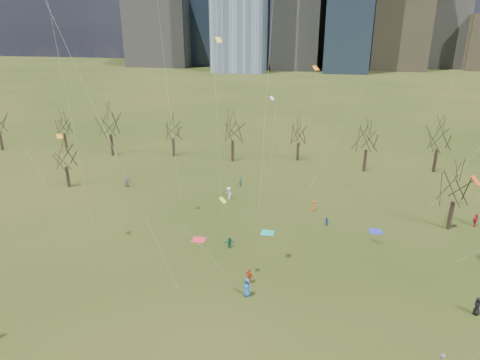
% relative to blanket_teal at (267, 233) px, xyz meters
% --- Properties ---
extents(ground, '(500.00, 500.00, 0.00)m').
position_rel_blanket_teal_xyz_m(ground, '(-3.44, -12.39, -0.01)').
color(ground, black).
rests_on(ground, ground).
extents(bare_tree_row, '(113.04, 29.80, 9.50)m').
position_rel_blanket_teal_xyz_m(bare_tree_row, '(-3.53, 24.84, 6.10)').
color(bare_tree_row, black).
rests_on(bare_tree_row, ground).
extents(blanket_teal, '(1.60, 1.50, 0.03)m').
position_rel_blanket_teal_xyz_m(blanket_teal, '(0.00, 0.00, 0.00)').
color(blanket_teal, teal).
rests_on(blanket_teal, ground).
extents(blanket_navy, '(1.60, 1.50, 0.03)m').
position_rel_blanket_teal_xyz_m(blanket_navy, '(13.41, 3.07, 0.00)').
color(blanket_navy, '#232AA6').
rests_on(blanket_navy, ground).
extents(blanket_crimson, '(1.60, 1.50, 0.03)m').
position_rel_blanket_teal_xyz_m(blanket_crimson, '(-7.97, -3.44, 0.00)').
color(blanket_crimson, red).
rests_on(blanket_crimson, ground).
extents(person_0, '(1.01, 0.73, 1.91)m').
position_rel_blanket_teal_xyz_m(person_0, '(-0.18, -13.37, 0.94)').
color(person_0, '#2563A3').
rests_on(person_0, ground).
extents(person_3, '(0.59, 0.73, 0.98)m').
position_rel_blanket_teal_xyz_m(person_3, '(16.29, -19.05, 0.48)').
color(person_3, slate).
rests_on(person_3, ground).
extents(person_4, '(1.03, 0.79, 1.63)m').
position_rel_blanket_teal_xyz_m(person_4, '(-0.32, -11.15, 0.80)').
color(person_4, red).
rests_on(person_4, ground).
extents(person_5, '(1.33, 0.92, 1.38)m').
position_rel_blanket_teal_xyz_m(person_5, '(-3.84, -4.57, 0.67)').
color(person_5, '#166647').
rests_on(person_5, ground).
extents(person_6, '(1.01, 1.02, 1.78)m').
position_rel_blanket_teal_xyz_m(person_6, '(20.77, -12.02, 0.87)').
color(person_6, black).
rests_on(person_6, ground).
extents(person_8, '(0.72, 0.73, 1.19)m').
position_rel_blanket_teal_xyz_m(person_8, '(7.23, 3.35, 0.58)').
color(person_8, '#254DA3').
rests_on(person_8, ground).
extents(person_9, '(1.33, 1.31, 1.83)m').
position_rel_blanket_teal_xyz_m(person_9, '(-7.19, 9.81, 0.90)').
color(person_9, white).
rests_on(person_9, ground).
extents(person_10, '(1.10, 0.91, 1.75)m').
position_rel_blanket_teal_xyz_m(person_10, '(26.09, 7.06, 0.86)').
color(person_10, red).
rests_on(person_10, ground).
extents(person_11, '(1.32, 1.54, 1.67)m').
position_rel_blanket_teal_xyz_m(person_11, '(-24.11, 11.24, 0.82)').
color(person_11, slate).
rests_on(person_11, ground).
extents(person_12, '(0.59, 0.78, 1.42)m').
position_rel_blanket_teal_xyz_m(person_12, '(5.46, 7.97, 0.70)').
color(person_12, '#CD5716').
rests_on(person_12, ground).
extents(person_13, '(0.71, 0.76, 1.74)m').
position_rel_blanket_teal_xyz_m(person_13, '(-6.44, 15.10, 0.85)').
color(person_13, '#176750').
rests_on(person_13, ground).
extents(kites_airborne, '(73.52, 43.08, 32.45)m').
position_rel_blanket_teal_xyz_m(kites_airborne, '(-0.39, -1.48, 14.98)').
color(kites_airborne, orange).
rests_on(kites_airborne, ground).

